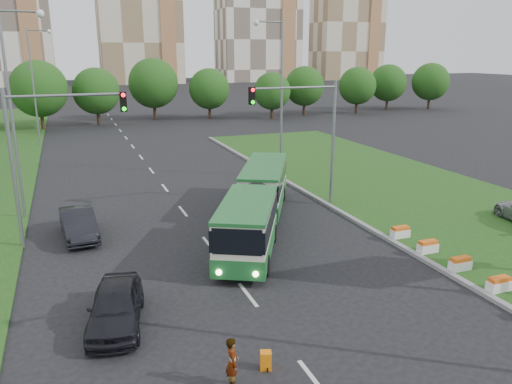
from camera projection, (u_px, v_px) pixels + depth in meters
name	position (u px, v px, depth m)	size (l,w,h in m)	color
ground	(313.00, 283.00, 21.58)	(360.00, 360.00, 0.00)	black
grass_median	(433.00, 201.00, 33.20)	(14.00, 60.00, 0.15)	#1D4513
median_kerb	(341.00, 212.00, 30.82)	(0.30, 60.00, 0.18)	gray
lane_markings	(160.00, 182.00, 38.56)	(0.20, 100.00, 0.01)	silver
flower_planters	(479.00, 273.00, 21.50)	(1.10, 11.50, 0.60)	white
traffic_mast_median	(311.00, 124.00, 30.77)	(5.76, 0.32, 8.00)	gray
traffic_mast_left	(46.00, 142.00, 24.69)	(5.76, 0.32, 8.00)	gray
street_lamps	(187.00, 120.00, 27.94)	(36.00, 60.00, 12.00)	gray
tree_line	(204.00, 89.00, 73.29)	(120.00, 8.00, 9.00)	#205215
apartment_tower_ceast	(138.00, 1.00, 154.99)	(25.00, 15.00, 50.00)	beige
apartment_tower_east	(258.00, 10.00, 169.06)	(27.00, 15.00, 47.00)	white
midrise_east	(347.00, 23.00, 181.97)	(24.00, 14.00, 40.00)	beige
articulated_bus	(252.00, 202.00, 27.95)	(2.37, 15.20, 2.50)	beige
car_left_near	(116.00, 306.00, 18.07)	(1.83, 4.55, 1.55)	black
car_left_far	(79.00, 224.00, 26.74)	(1.64, 4.71, 1.55)	black
pedestrian	(232.00, 362.00, 14.72)	(0.59, 0.39, 1.61)	gray
shopping_trolley	(266.00, 360.00, 15.66)	(0.35, 0.37, 0.60)	orange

